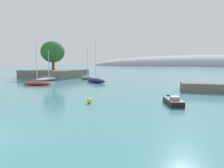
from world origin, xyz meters
The scene contains 9 objects.
shore_outcrop centered at (-28.66, 41.14, 1.22)m, with size 16.22×14.57×2.44m, color #66605B.
tree_clump_shore centered at (-27.88, 39.69, 7.91)m, with size 7.10×7.10×8.69m.
distant_ridge centered at (21.76, 250.93, 0.00)m, with size 300.96×66.28×26.79m, color #999EA8.
sailboat_red_near_shore centered at (-18.08, 23.35, 0.49)m, with size 6.40×4.30×9.11m.
sailboat_grey_mid_mooring centered at (-15.65, 39.61, 0.63)m, with size 6.18×4.16×9.09m.
sailboat_white_outer_mooring centered at (-23.31, 32.70, 0.48)m, with size 3.98×8.10×7.80m.
sailboat_navy_end_of_line centered at (-9.45, 33.03, 0.58)m, with size 7.08×4.55×9.76m.
motorboat_black_foreground centered at (10.16, 15.49, 0.38)m, with size 2.75×4.20×1.06m.
mooring_buoy_yellow centered at (1.13, 12.20, 0.31)m, with size 0.62×0.62×0.62m, color yellow.
Camera 1 is at (12.63, -7.04, 4.81)m, focal length 31.04 mm.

